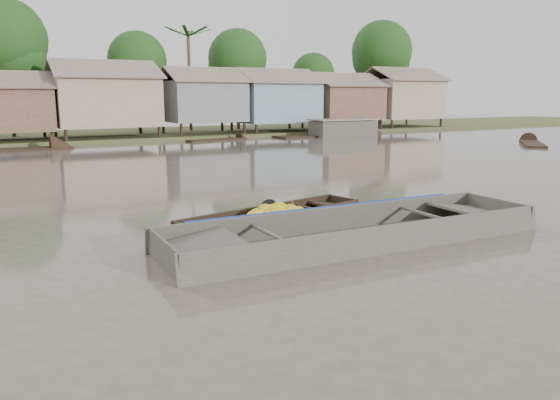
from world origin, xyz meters
TOP-DOWN VIEW (x-y plane):
  - ground at (0.00, 0.00)m, footprint 120.00×120.00m
  - riverbank at (3.03, 31.86)m, footprint 120.00×12.47m
  - banana_boat at (0.77, 2.64)m, footprint 5.24×2.24m
  - viewer_boat at (1.64, 0.34)m, footprint 8.70×2.54m
  - distant_boats at (12.89, 24.37)m, footprint 46.58×15.69m

SIDE VIEW (x-z plane):
  - ground at x=0.00m, z-range 0.00..0.00m
  - viewer_boat at x=1.64m, z-range -0.26..0.43m
  - banana_boat at x=0.77m, z-range -0.23..0.48m
  - distant_boats at x=12.89m, z-range -0.47..0.90m
  - riverbank at x=3.03m, z-range -2.04..8.18m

